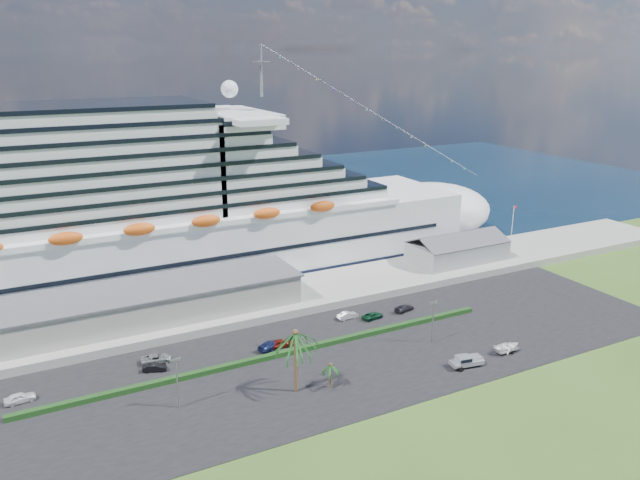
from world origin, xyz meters
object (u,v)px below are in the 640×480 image
parked_car_3 (271,345)px  pickup_truck (466,361)px  cruise_ship (136,216)px  boat_trailer (507,347)px

parked_car_3 → pickup_truck: bearing=-149.1°
cruise_ship → pickup_truck: size_ratio=30.76×
pickup_truck → boat_trailer: 10.11m
parked_car_3 → boat_trailer: boat_trailer is taller
pickup_truck → cruise_ship: bearing=121.8°
boat_trailer → parked_car_3: bearing=150.6°
pickup_truck → boat_trailer: size_ratio=1.04×
boat_trailer → cruise_ship: bearing=128.0°
parked_car_3 → pickup_truck: (27.36, -21.75, 0.38)m
parked_car_3 → pickup_truck: size_ratio=0.86×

